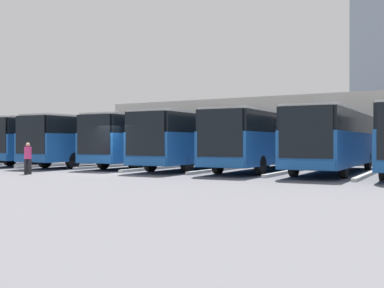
# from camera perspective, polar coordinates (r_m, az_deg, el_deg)

# --- Properties ---
(ground_plane) EXTENTS (600.00, 600.00, 0.00)m
(ground_plane) POSITION_cam_1_polar(r_m,az_deg,el_deg) (25.45, -9.72, -3.43)
(ground_plane) COLOR #5B5B60
(curb_divider_0) EXTENTS (0.71, 7.05, 0.15)m
(curb_divider_0) POSITION_cam_1_polar(r_m,az_deg,el_deg) (24.12, 19.98, -3.47)
(curb_divider_0) COLOR #B2B2AD
(curb_divider_0) RESTS_ON ground_plane
(bus_1) EXTENTS (3.37, 12.19, 3.27)m
(bus_1) POSITION_cam_1_polar(r_m,az_deg,el_deg) (26.33, 16.57, 0.67)
(bus_1) COLOR #19519E
(bus_1) RESTS_ON ground_plane
(curb_divider_1) EXTENTS (0.71, 7.05, 0.15)m
(curb_divider_1) POSITION_cam_1_polar(r_m,az_deg,el_deg) (25.29, 11.15, -3.28)
(curb_divider_1) COLOR #B2B2AD
(curb_divider_1) RESTS_ON ground_plane
(bus_2) EXTENTS (3.37, 12.19, 3.27)m
(bus_2) POSITION_cam_1_polar(r_m,az_deg,el_deg) (27.50, 8.48, 0.66)
(bus_2) COLOR #19519E
(bus_2) RESTS_ON ground_plane
(curb_divider_2) EXTENTS (0.71, 7.05, 0.15)m
(curb_divider_2) POSITION_cam_1_polar(r_m,az_deg,el_deg) (26.82, 3.06, -3.08)
(curb_divider_2) COLOR #B2B2AD
(curb_divider_2) RESTS_ON ground_plane
(bus_3) EXTENTS (3.37, 12.19, 3.27)m
(bus_3) POSITION_cam_1_polar(r_m,az_deg,el_deg) (28.97, 0.94, 0.65)
(bus_3) COLOR #19519E
(bus_3) RESTS_ON ground_plane
(curb_divider_3) EXTENTS (0.71, 7.05, 0.15)m
(curb_divider_3) POSITION_cam_1_polar(r_m,az_deg,el_deg) (28.62, -4.32, -2.87)
(curb_divider_3) COLOR #B2B2AD
(curb_divider_3) RESTS_ON ground_plane
(bus_4) EXTENTS (3.37, 12.19, 3.27)m
(bus_4) POSITION_cam_1_polar(r_m,az_deg,el_deg) (31.67, -4.69, 0.61)
(bus_4) COLOR #19519E
(bus_4) RESTS_ON ground_plane
(curb_divider_4) EXTENTS (0.71, 7.05, 0.15)m
(curb_divider_4) POSITION_cam_1_polar(r_m,az_deg,el_deg) (31.57, -9.52, -2.57)
(curb_divider_4) COLOR #B2B2AD
(curb_divider_4) RESTS_ON ground_plane
(bus_5) EXTENTS (3.37, 12.19, 3.27)m
(bus_5) POSITION_cam_1_polar(r_m,az_deg,el_deg) (33.45, -11.17, 0.59)
(bus_5) COLOR #19519E
(bus_5) RESTS_ON ground_plane
(curb_divider_5) EXTENTS (0.71, 7.05, 0.15)m
(curb_divider_5) POSITION_cam_1_polar(r_m,az_deg,el_deg) (33.64, -15.73, -2.40)
(curb_divider_5) COLOR #B2B2AD
(curb_divider_5) RESTS_ON ground_plane
(bus_6) EXTENTS (3.37, 12.19, 3.27)m
(bus_6) POSITION_cam_1_polar(r_m,az_deg,el_deg) (36.58, -15.25, 0.56)
(bus_6) COLOR #19519E
(bus_6) RESTS_ON ground_plane
(curb_divider_6) EXTENTS (0.71, 7.05, 0.15)m
(curb_divider_6) POSITION_cam_1_polar(r_m,az_deg,el_deg) (36.95, -19.38, -2.17)
(curb_divider_6) COLOR #B2B2AD
(curb_divider_6) RESTS_ON ground_plane
(bus_7) EXTENTS (3.37, 12.19, 3.27)m
(bus_7) POSITION_cam_1_polar(r_m,az_deg,el_deg) (39.77, -18.84, 0.53)
(bus_7) COLOR #19519E
(bus_7) RESTS_ON ground_plane
(pedestrian) EXTENTS (0.49, 0.49, 1.60)m
(pedestrian) POSITION_cam_1_polar(r_m,az_deg,el_deg) (25.57, -18.88, -1.50)
(pedestrian) COLOR black
(pedestrian) RESTS_ON ground_plane
(station_building) EXTENTS (27.07, 12.15, 5.21)m
(station_building) POSITION_cam_1_polar(r_m,az_deg,el_deg) (43.23, 8.82, 1.60)
(station_building) COLOR #A8A399
(station_building) RESTS_ON ground_plane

